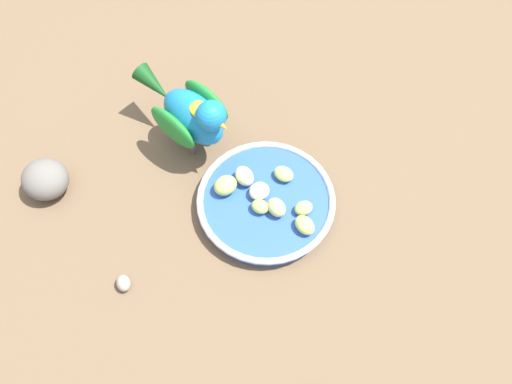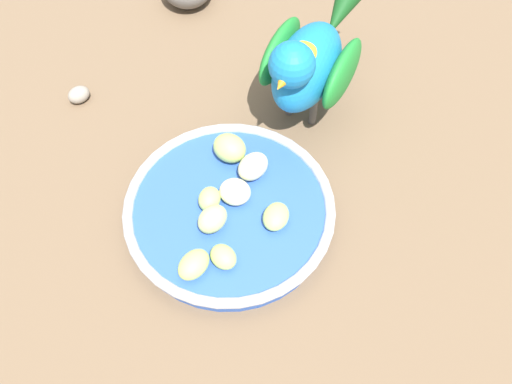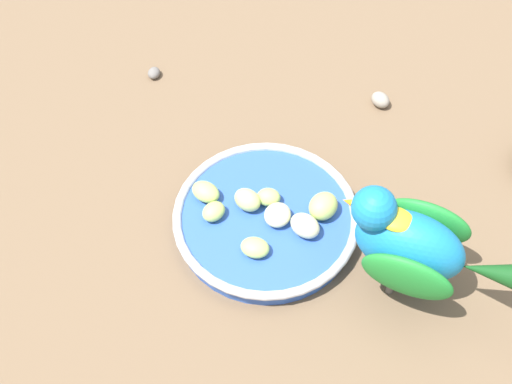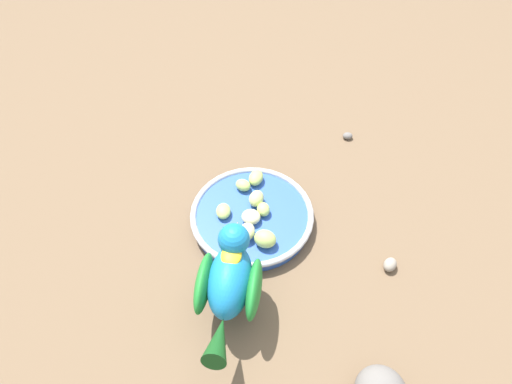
% 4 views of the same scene
% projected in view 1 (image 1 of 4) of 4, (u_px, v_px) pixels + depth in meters
% --- Properties ---
extents(ground_plane, '(4.00, 4.00, 0.00)m').
position_uv_depth(ground_plane, '(281.00, 215.00, 0.89)').
color(ground_plane, brown).
extents(feeding_bowl, '(0.23, 0.23, 0.03)m').
position_uv_depth(feeding_bowl, '(266.00, 202.00, 0.88)').
color(feeding_bowl, '#2D56B7').
rests_on(feeding_bowl, ground_plane).
extents(apple_piece_0, '(0.03, 0.04, 0.02)m').
position_uv_depth(apple_piece_0, '(305.00, 225.00, 0.84)').
color(apple_piece_0, '#B2CC66').
rests_on(apple_piece_0, feeding_bowl).
extents(apple_piece_1, '(0.03, 0.04, 0.03)m').
position_uv_depth(apple_piece_1, '(244.00, 176.00, 0.88)').
color(apple_piece_1, beige).
rests_on(apple_piece_1, feeding_bowl).
extents(apple_piece_2, '(0.04, 0.03, 0.03)m').
position_uv_depth(apple_piece_2, '(225.00, 185.00, 0.87)').
color(apple_piece_2, '#B2CC66').
rests_on(apple_piece_2, feeding_bowl).
extents(apple_piece_3, '(0.04, 0.04, 0.02)m').
position_uv_depth(apple_piece_3, '(259.00, 191.00, 0.87)').
color(apple_piece_3, beige).
rests_on(apple_piece_3, feeding_bowl).
extents(apple_piece_4, '(0.04, 0.04, 0.02)m').
position_uv_depth(apple_piece_4, '(284.00, 174.00, 0.89)').
color(apple_piece_4, '#B2CC66').
rests_on(apple_piece_4, feeding_bowl).
extents(apple_piece_5, '(0.03, 0.04, 0.03)m').
position_uv_depth(apple_piece_5, '(278.00, 209.00, 0.85)').
color(apple_piece_5, '#C6D17A').
rests_on(apple_piece_5, feeding_bowl).
extents(apple_piece_6, '(0.03, 0.03, 0.02)m').
position_uv_depth(apple_piece_6, '(304.00, 208.00, 0.86)').
color(apple_piece_6, '#B2CC66').
rests_on(apple_piece_6, feeding_bowl).
extents(apple_piece_7, '(0.03, 0.04, 0.02)m').
position_uv_depth(apple_piece_7, '(260.00, 207.00, 0.86)').
color(apple_piece_7, '#B2CC66').
rests_on(apple_piece_7, feeding_bowl).
extents(parrot, '(0.12, 0.22, 0.15)m').
position_uv_depth(parrot, '(191.00, 114.00, 0.88)').
color(parrot, '#59544C').
rests_on(parrot, ground_plane).
extents(rock_large, '(0.11, 0.11, 0.06)m').
position_uv_depth(rock_large, '(45.00, 179.00, 0.89)').
color(rock_large, slate).
rests_on(rock_large, ground_plane).
extents(pebble_0, '(0.03, 0.03, 0.02)m').
position_uv_depth(pebble_0, '(124.00, 283.00, 0.82)').
color(pebble_0, gray).
rests_on(pebble_0, ground_plane).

